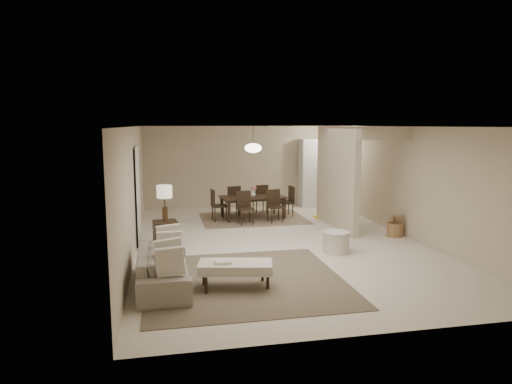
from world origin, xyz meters
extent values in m
plane|color=beige|center=(0.00, 0.00, 0.00)|extent=(9.00, 9.00, 0.00)
plane|color=white|center=(0.00, 0.00, 2.50)|extent=(9.00, 9.00, 0.00)
plane|color=#C2B092|center=(0.00, 4.50, 1.25)|extent=(6.00, 0.00, 6.00)
plane|color=#C2B092|center=(-3.00, 0.00, 1.25)|extent=(0.00, 9.00, 9.00)
plane|color=#C2B092|center=(3.00, 0.00, 1.25)|extent=(0.00, 9.00, 9.00)
cube|color=#C2B092|center=(1.80, 1.25, 1.25)|extent=(0.15, 2.50, 2.50)
cube|color=black|center=(-2.97, 0.60, 1.02)|extent=(0.04, 0.90, 2.04)
cube|color=silver|center=(2.35, 4.15, 1.05)|extent=(1.20, 0.55, 2.10)
cylinder|color=white|center=(2.30, 3.20, 2.46)|extent=(0.44, 0.44, 0.05)
cube|color=brown|center=(-1.15, -2.26, 0.01)|extent=(3.20, 3.20, 0.01)
imported|color=gray|center=(-2.45, -2.26, 0.29)|extent=(2.00, 0.80, 0.58)
cube|color=beige|center=(-1.35, -2.56, 0.33)|extent=(1.23, 0.74, 0.15)
cylinder|color=black|center=(-1.82, -2.75, 0.13)|extent=(0.05, 0.05, 0.26)
cylinder|color=black|center=(-0.87, -2.75, 0.13)|extent=(0.05, 0.05, 0.26)
cylinder|color=black|center=(-1.82, -2.37, 0.13)|extent=(0.05, 0.05, 0.26)
cylinder|color=black|center=(-0.87, -2.37, 0.13)|extent=(0.05, 0.05, 0.26)
cube|color=black|center=(-2.40, 0.21, 0.27)|extent=(0.54, 0.54, 0.53)
cylinder|color=#46331E|center=(-2.40, 0.21, 0.68)|extent=(0.12, 0.12, 0.30)
cylinder|color=#46331E|center=(-2.40, 0.21, 0.96)|extent=(0.03, 0.03, 0.26)
cylinder|color=beige|center=(-2.40, 0.21, 1.16)|extent=(0.32, 0.32, 0.26)
cylinder|color=beige|center=(0.94, -0.99, 0.21)|extent=(0.55, 0.55, 0.42)
cylinder|color=brown|center=(2.75, 0.00, 0.15)|extent=(0.45, 0.45, 0.31)
cube|color=brown|center=(-0.04, 2.62, 0.01)|extent=(2.80, 2.10, 0.01)
imported|color=black|center=(-0.04, 2.62, 0.30)|extent=(1.82, 1.15, 0.60)
imported|color=white|center=(-0.04, 2.62, 0.67)|extent=(0.17, 0.17, 0.14)
cube|color=yellow|center=(2.04, 2.43, 0.01)|extent=(0.81, 0.52, 0.01)
cylinder|color=#46331E|center=(-0.04, 2.62, 2.25)|extent=(0.02, 0.02, 0.50)
ellipsoid|color=#FFEAC6|center=(-0.04, 2.62, 1.92)|extent=(0.46, 0.46, 0.25)
camera|label=1|loc=(-2.40, -9.36, 2.54)|focal=32.00mm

